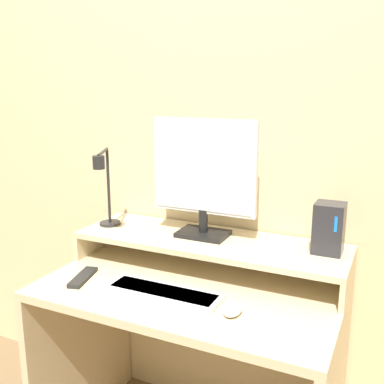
{
  "coord_description": "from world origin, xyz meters",
  "views": [
    {
      "loc": [
        0.64,
        -1.03,
        1.46
      ],
      "look_at": [
        -0.01,
        0.36,
        1.09
      ],
      "focal_mm": 42.0,
      "sensor_mm": 36.0,
      "label": 1
    }
  ],
  "objects_px": {
    "router_dock": "(329,228)",
    "keyboard": "(163,292)",
    "desk_lamp": "(105,189)",
    "remote_control": "(83,277)",
    "mouse": "(232,310)",
    "monitor": "(204,174)"
  },
  "relations": [
    {
      "from": "router_dock",
      "to": "mouse",
      "type": "distance_m",
      "value": 0.46
    },
    {
      "from": "desk_lamp",
      "to": "remote_control",
      "type": "height_order",
      "value": "desk_lamp"
    },
    {
      "from": "router_dock",
      "to": "mouse",
      "type": "xyz_separation_m",
      "value": [
        -0.22,
        -0.35,
        -0.2
      ]
    },
    {
      "from": "keyboard",
      "to": "mouse",
      "type": "xyz_separation_m",
      "value": [
        0.26,
        -0.02,
        0.0
      ]
    },
    {
      "from": "desk_lamp",
      "to": "mouse",
      "type": "bearing_deg",
      "value": -19.72
    },
    {
      "from": "desk_lamp",
      "to": "keyboard",
      "type": "height_order",
      "value": "desk_lamp"
    },
    {
      "from": "desk_lamp",
      "to": "router_dock",
      "type": "bearing_deg",
      "value": 8.51
    },
    {
      "from": "monitor",
      "to": "mouse",
      "type": "bearing_deg",
      "value": -53.4
    },
    {
      "from": "monitor",
      "to": "desk_lamp",
      "type": "bearing_deg",
      "value": -164.55
    },
    {
      "from": "keyboard",
      "to": "remote_control",
      "type": "relative_size",
      "value": 2.33
    },
    {
      "from": "keyboard",
      "to": "desk_lamp",
      "type": "bearing_deg",
      "value": 151.5
    },
    {
      "from": "router_dock",
      "to": "keyboard",
      "type": "height_order",
      "value": "router_dock"
    },
    {
      "from": "monitor",
      "to": "remote_control",
      "type": "xyz_separation_m",
      "value": [
        -0.34,
        -0.32,
        -0.36
      ]
    },
    {
      "from": "router_dock",
      "to": "keyboard",
      "type": "bearing_deg",
      "value": -145.8
    },
    {
      "from": "router_dock",
      "to": "keyboard",
      "type": "xyz_separation_m",
      "value": [
        -0.48,
        -0.33,
        -0.2
      ]
    },
    {
      "from": "monitor",
      "to": "desk_lamp",
      "type": "distance_m",
      "value": 0.4
    },
    {
      "from": "remote_control",
      "to": "desk_lamp",
      "type": "bearing_deg",
      "value": 100.52
    },
    {
      "from": "mouse",
      "to": "remote_control",
      "type": "relative_size",
      "value": 0.48
    },
    {
      "from": "router_dock",
      "to": "mouse",
      "type": "bearing_deg",
      "value": -122.44
    },
    {
      "from": "keyboard",
      "to": "mouse",
      "type": "bearing_deg",
      "value": -5.43
    },
    {
      "from": "monitor",
      "to": "desk_lamp",
      "type": "xyz_separation_m",
      "value": [
        -0.38,
        -0.11,
        -0.07
      ]
    },
    {
      "from": "router_dock",
      "to": "mouse",
      "type": "height_order",
      "value": "router_dock"
    }
  ]
}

